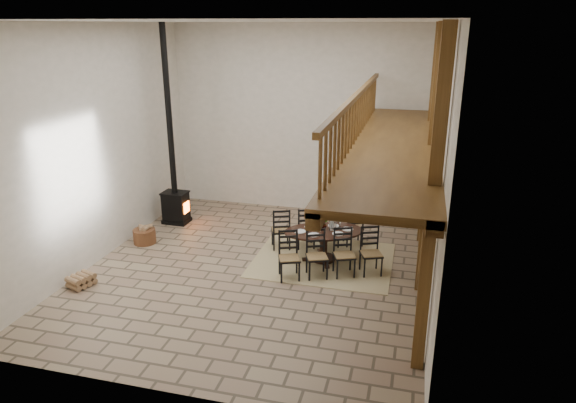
% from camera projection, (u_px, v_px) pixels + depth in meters
% --- Properties ---
extents(ground, '(8.00, 8.00, 0.00)m').
position_uv_depth(ground, '(256.00, 269.00, 10.93)').
color(ground, gray).
rests_on(ground, ground).
extents(room_shell, '(7.02, 8.02, 5.01)m').
position_uv_depth(room_shell, '(313.00, 132.00, 9.67)').
color(room_shell, white).
rests_on(room_shell, ground).
extents(rug, '(3.00, 2.50, 0.02)m').
position_uv_depth(rug, '(323.00, 260.00, 11.35)').
color(rug, tan).
rests_on(rug, ground).
extents(dining_table, '(2.69, 2.57, 1.11)m').
position_uv_depth(dining_table, '(324.00, 245.00, 11.23)').
color(dining_table, black).
rests_on(dining_table, ground).
extents(wood_stove, '(0.66, 0.51, 5.00)m').
position_uv_depth(wood_stove, '(174.00, 181.00, 13.16)').
color(wood_stove, black).
rests_on(wood_stove, ground).
extents(log_basket, '(0.52, 0.52, 0.43)m').
position_uv_depth(log_basket, '(144.00, 235.00, 12.20)').
color(log_basket, brown).
rests_on(log_basket, ground).
extents(log_stack, '(0.50, 0.58, 0.25)m').
position_uv_depth(log_stack, '(81.00, 280.00, 10.19)').
color(log_stack, '#997455').
rests_on(log_stack, ground).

